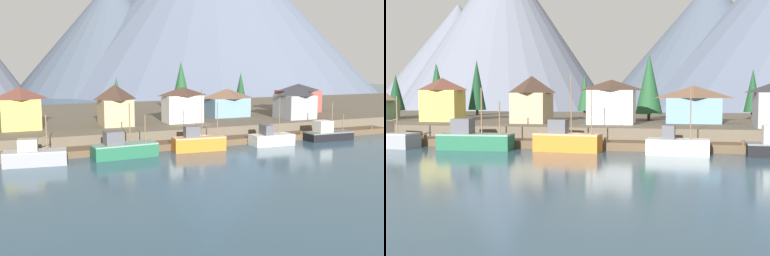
% 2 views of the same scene
% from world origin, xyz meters
% --- Properties ---
extents(ground_plane, '(400.00, 400.00, 1.00)m').
position_xyz_m(ground_plane, '(0.00, 20.00, -0.50)').
color(ground_plane, '#335166').
extents(dock, '(80.00, 4.00, 1.60)m').
position_xyz_m(dock, '(0.00, 1.99, 0.50)').
color(dock, brown).
rests_on(dock, ground_plane).
extents(shoreline_bank, '(400.00, 56.00, 2.50)m').
position_xyz_m(shoreline_bank, '(0.00, 32.00, 1.25)').
color(shoreline_bank, brown).
rests_on(shoreline_bank, ground_plane).
extents(mountain_west_peak, '(75.98, 75.98, 47.31)m').
position_xyz_m(mountain_west_peak, '(-87.87, 152.58, 23.65)').
color(mountain_west_peak, slate).
rests_on(mountain_west_peak, ground_plane).
extents(mountain_central_peak, '(87.95, 87.95, 65.57)m').
position_xyz_m(mountain_central_peak, '(-60.50, 138.18, 32.79)').
color(mountain_central_peak, slate).
rests_on(mountain_central_peak, ground_plane).
extents(mountain_east_peak, '(89.06, 89.06, 51.60)m').
position_xyz_m(mountain_east_peak, '(22.06, 146.03, 25.80)').
color(mountain_east_peak, '#475160').
rests_on(mountain_east_peak, ground_plane).
extents(fishing_boat_grey, '(8.24, 4.10, 6.59)m').
position_xyz_m(fishing_boat_grey, '(-24.05, -2.20, 1.19)').
color(fishing_boat_grey, gray).
rests_on(fishing_boat_grey, ground_plane).
extents(fishing_boat_green, '(9.29, 3.75, 7.65)m').
position_xyz_m(fishing_boat_green, '(-12.16, -2.05, 1.29)').
color(fishing_boat_green, '#1E5B3D').
rests_on(fishing_boat_green, ground_plane).
extents(fishing_boat_orange, '(8.20, 3.19, 9.24)m').
position_xyz_m(fishing_boat_orange, '(-0.41, -1.71, 1.33)').
color(fishing_boat_orange, '#CC6B1E').
rests_on(fishing_boat_orange, ground_plane).
extents(fishing_boat_white, '(7.10, 3.34, 7.71)m').
position_xyz_m(fishing_boat_white, '(12.55, -1.83, 1.09)').
color(fishing_boat_white, silver).
rests_on(fishing_boat_white, ground_plane).
extents(house_tan, '(5.40, 6.22, 7.11)m').
position_xyz_m(house_tan, '(-9.46, 13.29, 6.14)').
color(house_tan, tan).
rests_on(house_tan, shoreline_bank).
extents(house_white, '(7.00, 4.48, 6.45)m').
position_xyz_m(house_white, '(2.84, 12.63, 5.78)').
color(house_white, silver).
rests_on(house_white, shoreline_bank).
extents(house_yellow, '(6.36, 4.39, 6.94)m').
position_xyz_m(house_yellow, '(-24.76, 14.29, 6.04)').
color(house_yellow, gold).
rests_on(house_yellow, shoreline_bank).
extents(house_blue, '(8.39, 6.05, 5.62)m').
position_xyz_m(house_blue, '(14.58, 17.72, 5.37)').
color(house_blue, '#6689A8').
rests_on(house_blue, shoreline_bank).
extents(conifer_near_left, '(2.92, 2.92, 8.59)m').
position_xyz_m(conifer_near_left, '(24.40, 29.47, 7.43)').
color(conifer_near_left, '#4C3823').
rests_on(conifer_near_left, shoreline_bank).
extents(conifer_near_right, '(3.33, 3.33, 10.78)m').
position_xyz_m(conifer_near_right, '(-37.26, 35.81, 8.86)').
color(conifer_near_right, '#4C3823').
rests_on(conifer_near_right, shoreline_bank).
extents(conifer_mid_left, '(2.67, 2.67, 7.90)m').
position_xyz_m(conifer_mid_left, '(-4.86, 30.93, 7.08)').
color(conifer_mid_left, '#4C3823').
rests_on(conifer_mid_left, shoreline_bank).
extents(conifer_mid_right, '(3.69, 3.69, 11.35)m').
position_xyz_m(conifer_mid_right, '(-29.00, 37.55, 8.71)').
color(conifer_mid_right, '#4C3823').
rests_on(conifer_mid_right, shoreline_bank).
extents(conifer_back_left, '(3.83, 3.83, 9.77)m').
position_xyz_m(conifer_back_left, '(-31.33, 24.97, 8.04)').
color(conifer_back_left, '#4C3823').
rests_on(conifer_back_left, shoreline_bank).
extents(conifer_back_right, '(3.28, 3.28, 8.02)m').
position_xyz_m(conifer_back_right, '(-40.06, 25.44, 7.15)').
color(conifer_back_right, '#4C3823').
rests_on(conifer_back_right, shoreline_bank).
extents(conifer_centre, '(4.51, 4.51, 11.13)m').
position_xyz_m(conifer_centre, '(7.36, 24.54, 8.60)').
color(conifer_centre, '#4C3823').
rests_on(conifer_centre, shoreline_bank).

